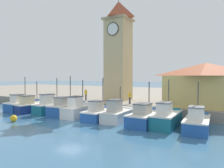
{
  "coord_description": "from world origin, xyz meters",
  "views": [
    {
      "loc": [
        13.68,
        -15.93,
        4.54
      ],
      "look_at": [
        -0.55,
        8.8,
        3.5
      ],
      "focal_mm": 35.0,
      "sensor_mm": 36.0,
      "label": 1
    }
  ],
  "objects_px": {
    "fishing_boat_center": "(79,110)",
    "fishing_boat_mid_right": "(100,113)",
    "fishing_boat_left_outer": "(33,106)",
    "dock_worker_near_tower": "(130,97)",
    "fishing_boat_right_inner": "(118,114)",
    "fishing_boat_mid_left": "(67,108)",
    "fishing_boat_far_right": "(167,118)",
    "clock_tower": "(118,48)",
    "fishing_boat_right_outer": "(146,117)",
    "warehouse_right": "(206,84)",
    "fishing_boat_far_left": "(22,105)",
    "dock_worker_along_quay": "(86,94)",
    "fishing_boat_left_inner": "(53,107)",
    "fishing_boat_end_right": "(197,122)",
    "mooring_buoy": "(14,118)"
  },
  "relations": [
    {
      "from": "dock_worker_near_tower",
      "to": "dock_worker_along_quay",
      "type": "height_order",
      "value": "same"
    },
    {
      "from": "fishing_boat_right_inner",
      "to": "clock_tower",
      "type": "distance_m",
      "value": 12.2
    },
    {
      "from": "dock_worker_near_tower",
      "to": "fishing_boat_left_inner",
      "type": "bearing_deg",
      "value": -149.6
    },
    {
      "from": "clock_tower",
      "to": "warehouse_right",
      "type": "bearing_deg",
      "value": -3.79
    },
    {
      "from": "fishing_boat_mid_right",
      "to": "warehouse_right",
      "type": "xyz_separation_m",
      "value": [
        9.22,
        7.86,
        2.95
      ]
    },
    {
      "from": "fishing_boat_far_left",
      "to": "dock_worker_along_quay",
      "type": "distance_m",
      "value": 8.52
    },
    {
      "from": "fishing_boat_mid_left",
      "to": "dock_worker_near_tower",
      "type": "relative_size",
      "value": 3.22
    },
    {
      "from": "fishing_boat_mid_left",
      "to": "dock_worker_along_quay",
      "type": "bearing_deg",
      "value": 101.69
    },
    {
      "from": "fishing_boat_far_left",
      "to": "clock_tower",
      "type": "bearing_deg",
      "value": 43.13
    },
    {
      "from": "fishing_boat_far_right",
      "to": "dock_worker_along_quay",
      "type": "height_order",
      "value": "fishing_boat_far_right"
    },
    {
      "from": "warehouse_right",
      "to": "fishing_boat_left_inner",
      "type": "bearing_deg",
      "value": -155.94
    },
    {
      "from": "mooring_buoy",
      "to": "fishing_boat_mid_left",
      "type": "bearing_deg",
      "value": 72.38
    },
    {
      "from": "fishing_boat_center",
      "to": "fishing_boat_left_inner",
      "type": "bearing_deg",
      "value": 177.92
    },
    {
      "from": "fishing_boat_left_inner",
      "to": "mooring_buoy",
      "type": "bearing_deg",
      "value": -86.47
    },
    {
      "from": "fishing_boat_center",
      "to": "fishing_boat_left_outer",
      "type": "bearing_deg",
      "value": -176.57
    },
    {
      "from": "fishing_boat_left_inner",
      "to": "dock_worker_near_tower",
      "type": "relative_size",
      "value": 3.16
    },
    {
      "from": "fishing_boat_left_outer",
      "to": "dock_worker_near_tower",
      "type": "bearing_deg",
      "value": 25.92
    },
    {
      "from": "fishing_boat_center",
      "to": "clock_tower",
      "type": "height_order",
      "value": "clock_tower"
    },
    {
      "from": "clock_tower",
      "to": "dock_worker_along_quay",
      "type": "height_order",
      "value": "clock_tower"
    },
    {
      "from": "fishing_boat_left_inner",
      "to": "dock_worker_along_quay",
      "type": "distance_m",
      "value": 5.54
    },
    {
      "from": "mooring_buoy",
      "to": "fishing_boat_far_right",
      "type": "bearing_deg",
      "value": 21.3
    },
    {
      "from": "fishing_boat_left_outer",
      "to": "dock_worker_near_tower",
      "type": "distance_m",
      "value": 12.35
    },
    {
      "from": "fishing_boat_far_left",
      "to": "fishing_boat_mid_right",
      "type": "bearing_deg",
      "value": 1.29
    },
    {
      "from": "fishing_boat_center",
      "to": "fishing_boat_mid_right",
      "type": "height_order",
      "value": "fishing_boat_mid_right"
    },
    {
      "from": "fishing_boat_mid_left",
      "to": "fishing_boat_center",
      "type": "height_order",
      "value": "fishing_boat_mid_left"
    },
    {
      "from": "fishing_boat_left_inner",
      "to": "fishing_boat_right_outer",
      "type": "bearing_deg",
      "value": -1.83
    },
    {
      "from": "fishing_boat_left_outer",
      "to": "fishing_boat_mid_right",
      "type": "height_order",
      "value": "fishing_boat_mid_right"
    },
    {
      "from": "fishing_boat_left_inner",
      "to": "fishing_boat_left_outer",
      "type": "bearing_deg",
      "value": -168.58
    },
    {
      "from": "fishing_boat_mid_left",
      "to": "clock_tower",
      "type": "xyz_separation_m",
      "value": [
        2.59,
        8.0,
        7.71
      ]
    },
    {
      "from": "fishing_boat_far_left",
      "to": "mooring_buoy",
      "type": "height_order",
      "value": "fishing_boat_far_left"
    },
    {
      "from": "fishing_boat_end_right",
      "to": "fishing_boat_center",
      "type": "bearing_deg",
      "value": 179.34
    },
    {
      "from": "fishing_boat_mid_left",
      "to": "fishing_boat_mid_right",
      "type": "relative_size",
      "value": 1.18
    },
    {
      "from": "fishing_boat_right_outer",
      "to": "mooring_buoy",
      "type": "bearing_deg",
      "value": -156.34
    },
    {
      "from": "fishing_boat_right_inner",
      "to": "dock_worker_near_tower",
      "type": "bearing_deg",
      "value": 101.39
    },
    {
      "from": "fishing_boat_mid_right",
      "to": "mooring_buoy",
      "type": "distance_m",
      "value": 8.58
    },
    {
      "from": "fishing_boat_right_outer",
      "to": "fishing_boat_end_right",
      "type": "xyz_separation_m",
      "value": [
        4.44,
        0.09,
        -0.02
      ]
    },
    {
      "from": "fishing_boat_mid_left",
      "to": "fishing_boat_mid_right",
      "type": "distance_m",
      "value": 5.1
    },
    {
      "from": "fishing_boat_right_outer",
      "to": "warehouse_right",
      "type": "distance_m",
      "value": 9.26
    },
    {
      "from": "fishing_boat_mid_left",
      "to": "fishing_boat_far_right",
      "type": "height_order",
      "value": "fishing_boat_mid_left"
    },
    {
      "from": "fishing_boat_end_right",
      "to": "dock_worker_along_quay",
      "type": "height_order",
      "value": "fishing_boat_end_right"
    },
    {
      "from": "fishing_boat_mid_left",
      "to": "fishing_boat_right_outer",
      "type": "height_order",
      "value": "fishing_boat_mid_left"
    },
    {
      "from": "mooring_buoy",
      "to": "fishing_boat_left_outer",
      "type": "bearing_deg",
      "value": 122.73
    },
    {
      "from": "warehouse_right",
      "to": "mooring_buoy",
      "type": "relative_size",
      "value": 13.04
    },
    {
      "from": "fishing_boat_left_inner",
      "to": "clock_tower",
      "type": "relative_size",
      "value": 0.33
    },
    {
      "from": "warehouse_right",
      "to": "fishing_boat_far_left",
      "type": "bearing_deg",
      "value": -159.01
    },
    {
      "from": "fishing_boat_mid_right",
      "to": "fishing_boat_right_outer",
      "type": "distance_m",
      "value": 5.04
    },
    {
      "from": "fishing_boat_right_outer",
      "to": "clock_tower",
      "type": "bearing_deg",
      "value": 131.4
    },
    {
      "from": "fishing_boat_left_inner",
      "to": "fishing_boat_center",
      "type": "distance_m",
      "value": 4.27
    },
    {
      "from": "dock_worker_near_tower",
      "to": "dock_worker_along_quay",
      "type": "distance_m",
      "value": 7.08
    },
    {
      "from": "fishing_boat_mid_right",
      "to": "fishing_boat_end_right",
      "type": "bearing_deg",
      "value": 1.31
    }
  ]
}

